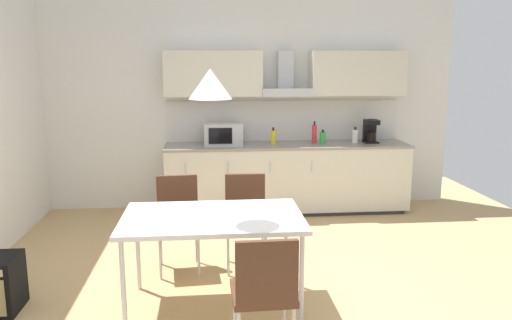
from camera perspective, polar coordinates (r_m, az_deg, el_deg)
ground_plane at (r=4.30m, az=-0.37°, el=-15.38°), size 7.32×8.23×0.02m
wall_back at (r=6.66m, az=-2.50°, el=6.47°), size 5.85×0.10×2.76m
kitchen_counter at (r=6.50m, az=3.54°, el=-1.98°), size 3.11×0.69×0.89m
backsplash_tile at (r=6.69m, az=3.19°, el=4.53°), size 3.09×0.02×0.53m
upper_wall_cabinets at (r=6.49m, az=3.46°, el=9.75°), size 3.09×0.40×0.57m
microwave at (r=6.31m, az=-3.77°, el=2.99°), size 0.48×0.35×0.28m
coffee_maker at (r=6.67m, az=12.94°, el=3.24°), size 0.18×0.19×0.30m
bottle_yellow at (r=6.37m, az=1.98°, el=2.64°), size 0.07×0.07×0.22m
bottle_white at (r=6.60m, az=11.26°, el=2.71°), size 0.08×0.08×0.21m
bottle_red at (r=6.48m, az=6.68°, el=2.98°), size 0.06×0.06×0.29m
bottle_green at (r=6.46m, az=7.63°, el=2.54°), size 0.07×0.07×0.18m
dining_table at (r=3.88m, az=-4.98°, el=-7.02°), size 1.38×0.86×0.75m
chair_far_right at (r=4.72m, az=-1.20°, el=-5.87°), size 0.41×0.41×0.87m
chair_near_right at (r=3.20m, az=0.99°, el=-14.27°), size 0.41×0.41×0.87m
chair_far_left at (r=4.72m, az=-8.91°, el=-6.01°), size 0.43×0.43×0.87m
pendant_lamp at (r=3.70m, az=-5.25°, el=8.65°), size 0.32×0.32×0.22m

